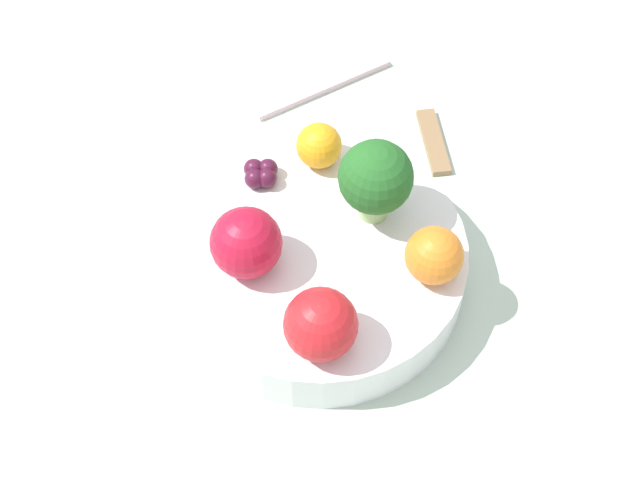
% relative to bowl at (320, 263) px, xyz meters
% --- Properties ---
extents(ground_plane, '(6.00, 6.00, 0.00)m').
position_rel_bowl_xyz_m(ground_plane, '(0.00, 0.00, -0.04)').
color(ground_plane, gray).
extents(table_surface, '(1.20, 1.20, 0.02)m').
position_rel_bowl_xyz_m(table_surface, '(0.00, 0.00, -0.03)').
color(table_surface, '#B2C6B2').
rests_on(table_surface, ground_plane).
extents(bowl, '(0.22, 0.22, 0.04)m').
position_rel_bowl_xyz_m(bowl, '(0.00, 0.00, 0.00)').
color(bowl, white).
rests_on(bowl, table_surface).
extents(broccoli, '(0.06, 0.06, 0.07)m').
position_rel_bowl_xyz_m(broccoli, '(0.01, 0.05, 0.06)').
color(broccoli, '#99C17A').
rests_on(broccoli, bowl).
extents(apple_red, '(0.05, 0.05, 0.05)m').
position_rel_bowl_xyz_m(apple_red, '(-0.03, -0.05, 0.05)').
color(apple_red, '#B7142D').
rests_on(apple_red, bowl).
extents(apple_green, '(0.05, 0.05, 0.05)m').
position_rel_bowl_xyz_m(apple_green, '(0.06, -0.06, 0.05)').
color(apple_green, red).
rests_on(apple_green, bowl).
extents(orange_front, '(0.04, 0.04, 0.04)m').
position_rel_bowl_xyz_m(orange_front, '(0.07, 0.04, 0.04)').
color(orange_front, orange).
rests_on(orange_front, bowl).
extents(orange_back, '(0.04, 0.04, 0.04)m').
position_rel_bowl_xyz_m(orange_back, '(-0.06, 0.06, 0.04)').
color(orange_back, orange).
rests_on(orange_back, bowl).
extents(grape_cluster, '(0.03, 0.03, 0.02)m').
position_rel_bowl_xyz_m(grape_cluster, '(-0.08, 0.01, 0.03)').
color(grape_cluster, '#47142D').
rests_on(grape_cluster, bowl).
extents(napkin, '(0.14, 0.16, 0.01)m').
position_rel_bowl_xyz_m(napkin, '(-0.18, 0.16, -0.02)').
color(napkin, beige).
rests_on(napkin, table_surface).
extents(spoon, '(0.07, 0.06, 0.01)m').
position_rel_bowl_xyz_m(spoon, '(-0.02, 0.17, -0.02)').
color(spoon, olive).
rests_on(spoon, table_surface).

